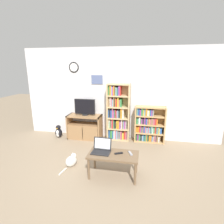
# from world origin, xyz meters

# --- Properties ---
(ground_plane) EXTENTS (18.00, 18.00, 0.00)m
(ground_plane) POSITION_xyz_m (0.00, 0.00, 0.00)
(ground_plane) COLOR gray
(wall_back) EXTENTS (5.71, 0.09, 2.60)m
(wall_back) POSITION_xyz_m (-0.01, 1.94, 1.30)
(wall_back) COLOR silver
(wall_back) RESTS_ON ground_plane
(tv_stand) EXTENTS (0.98, 0.45, 0.70)m
(tv_stand) POSITION_xyz_m (-0.97, 1.65, 0.35)
(tv_stand) COLOR #9E754C
(tv_stand) RESTS_ON ground_plane
(television) EXTENTS (0.61, 0.18, 0.48)m
(television) POSITION_xyz_m (-0.95, 1.68, 0.94)
(television) COLOR black
(television) RESTS_ON tv_stand
(bookshelf_tall) EXTENTS (0.64, 0.30, 1.62)m
(bookshelf_tall) POSITION_xyz_m (-0.01, 1.76, 0.76)
(bookshelf_tall) COLOR tan
(bookshelf_tall) RESTS_ON ground_plane
(bookshelf_short) EXTENTS (0.83, 0.29, 1.02)m
(bookshelf_short) POSITION_xyz_m (0.87, 1.77, 0.48)
(bookshelf_short) COLOR tan
(bookshelf_short) RESTS_ON ground_plane
(coffee_table) EXTENTS (0.95, 0.47, 0.47)m
(coffee_table) POSITION_xyz_m (0.20, -0.03, 0.41)
(coffee_table) COLOR brown
(coffee_table) RESTS_ON ground_plane
(laptop) EXTENTS (0.36, 0.29, 0.26)m
(laptop) POSITION_xyz_m (-0.04, 0.02, 0.53)
(laptop) COLOR #232326
(laptop) RESTS_ON coffee_table
(remote_near_laptop) EXTENTS (0.11, 0.16, 0.02)m
(remote_near_laptop) POSITION_xyz_m (0.52, 0.04, 0.48)
(remote_near_laptop) COLOR #99999E
(remote_near_laptop) RESTS_ON coffee_table
(remote_far_from_laptop) EXTENTS (0.16, 0.11, 0.02)m
(remote_far_from_laptop) POSITION_xyz_m (0.30, -0.00, 0.48)
(remote_far_from_laptop) COLOR black
(remote_far_from_laptop) RESTS_ON coffee_table
(cat) EXTENTS (0.28, 0.52, 0.29)m
(cat) POSITION_xyz_m (-0.74, 0.14, 0.13)
(cat) COLOR white
(cat) RESTS_ON ground_plane
(penguin_figurine) EXTENTS (0.21, 0.18, 0.38)m
(penguin_figurine) POSITION_xyz_m (-1.77, 1.55, 0.17)
(penguin_figurine) COLOR black
(penguin_figurine) RESTS_ON ground_plane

